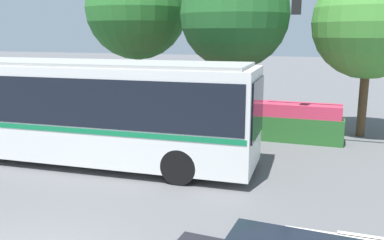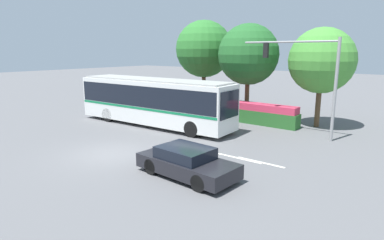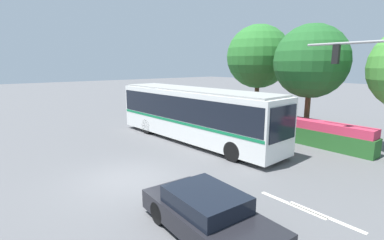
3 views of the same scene
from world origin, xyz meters
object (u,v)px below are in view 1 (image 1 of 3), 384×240
street_tree_left (137,8)px  city_bus (68,105)px  street_tree_right (370,23)px  street_tree_centre (235,14)px

street_tree_left → city_bus: bearing=-80.6°
street_tree_right → street_tree_left: bearing=174.3°
city_bus → street_tree_right: size_ratio=1.83×
street_tree_left → street_tree_right: 10.41m
street_tree_centre → street_tree_right: (5.17, 0.47, -0.36)m
city_bus → street_tree_centre: (3.91, 6.09, 2.97)m
street_tree_centre → street_tree_right: street_tree_centre is taller
city_bus → street_tree_centre: street_tree_centre is taller
street_tree_left → street_tree_right: size_ratio=1.16×
street_tree_left → street_tree_right: bearing=-5.7°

